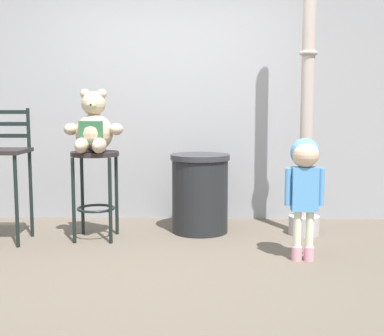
% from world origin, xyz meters
% --- Properties ---
extents(ground_plane, '(24.00, 24.00, 0.00)m').
position_xyz_m(ground_plane, '(0.00, 0.00, 0.00)').
color(ground_plane, brown).
extents(building_wall, '(6.45, 0.30, 3.59)m').
position_xyz_m(building_wall, '(0.00, 1.85, 1.79)').
color(building_wall, '#95969B').
rests_on(building_wall, ground_plane).
extents(bar_stool_with_teddy, '(0.44, 0.44, 0.81)m').
position_xyz_m(bar_stool_with_teddy, '(-0.60, 0.83, 0.59)').
color(bar_stool_with_teddy, black).
rests_on(bar_stool_with_teddy, ground_plane).
extents(teddy_bear, '(0.53, 0.48, 0.56)m').
position_xyz_m(teddy_bear, '(-0.60, 0.80, 1.02)').
color(teddy_bear, tan).
rests_on(teddy_bear, bar_stool_with_teddy).
extents(child_walking, '(0.31, 0.25, 0.97)m').
position_xyz_m(child_walking, '(1.18, 0.20, 0.70)').
color(child_walking, pink).
rests_on(child_walking, ground_plane).
extents(trash_bin, '(0.57, 0.57, 0.76)m').
position_xyz_m(trash_bin, '(0.36, 1.11, 0.38)').
color(trash_bin, black).
rests_on(trash_bin, ground_plane).
extents(lamppost, '(0.29, 0.29, 2.94)m').
position_xyz_m(lamppost, '(1.35, 1.03, 1.17)').
color(lamppost, '#AAA1A5').
rests_on(lamppost, ground_plane).
extents(bar_chair_empty, '(0.43, 0.43, 1.20)m').
position_xyz_m(bar_chair_empty, '(-1.40, 0.73, 0.73)').
color(bar_chair_empty, black).
rests_on(bar_chair_empty, ground_plane).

